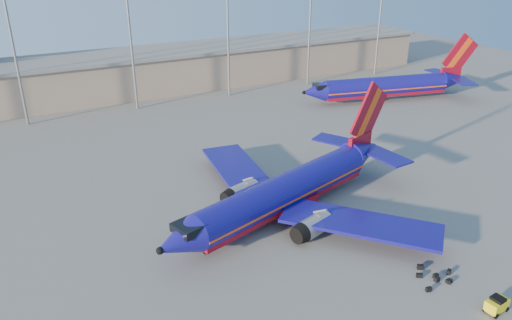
# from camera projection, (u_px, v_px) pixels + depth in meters

# --- Properties ---
(ground) EXTENTS (220.00, 220.00, 0.00)m
(ground) POSITION_uv_depth(u_px,v_px,m) (277.00, 200.00, 63.30)
(ground) COLOR slate
(ground) RESTS_ON ground
(terminal_building) EXTENTS (122.00, 16.00, 8.50)m
(terminal_building) POSITION_uv_depth(u_px,v_px,m) (186.00, 66.00, 112.77)
(terminal_building) COLOR gray
(terminal_building) RESTS_ON ground
(light_mast_row) EXTENTS (101.60, 1.60, 28.65)m
(light_mast_row) POSITION_uv_depth(u_px,v_px,m) (180.00, 13.00, 95.61)
(light_mast_row) COLOR gray
(light_mast_row) RESTS_ON ground
(aircraft_main) EXTENTS (37.81, 35.82, 13.15)m
(aircraft_main) POSITION_uv_depth(u_px,v_px,m) (290.00, 190.00, 59.79)
(aircraft_main) COLOR navy
(aircraft_main) RESTS_ON ground
(aircraft_second) EXTENTS (38.08, 17.01, 13.07)m
(aircraft_second) POSITION_uv_depth(u_px,v_px,m) (389.00, 86.00, 102.45)
(aircraft_second) COLOR navy
(aircraft_second) RESTS_ON ground
(baggage_tug) EXTENTS (2.22, 1.47, 1.52)m
(baggage_tug) POSITION_uv_depth(u_px,v_px,m) (497.00, 304.00, 43.95)
(baggage_tug) COLOR yellow
(baggage_tug) RESTS_ON ground
(luggage_pile) EXTENTS (4.44, 3.56, 0.49)m
(luggage_pile) POSITION_uv_depth(u_px,v_px,m) (435.00, 277.00, 48.47)
(luggage_pile) COLOR black
(luggage_pile) RESTS_ON ground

